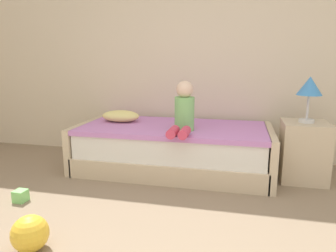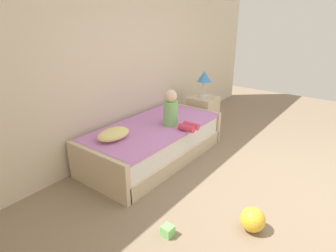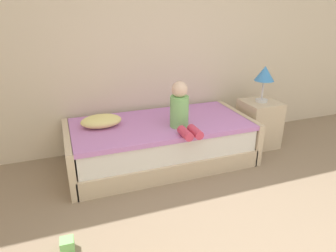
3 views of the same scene
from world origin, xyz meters
name	(u,v)px [view 3 (image 3 of 3)]	position (x,y,z in m)	size (l,w,h in m)	color
wall_rear	(155,30)	(0.00, 2.60, 1.45)	(7.20, 0.10, 2.90)	beige
bed	(161,143)	(-0.15, 2.00, 0.25)	(2.11, 1.00, 0.50)	beige
nightstand	(259,124)	(1.20, 2.00, 0.30)	(0.44, 0.44, 0.60)	beige
table_lamp	(265,75)	(1.20, 2.00, 0.94)	(0.24, 0.24, 0.45)	silver
child_figure	(181,110)	(0.01, 1.77, 0.70)	(0.20, 0.51, 0.50)	#7FC672
pillow	(101,121)	(-0.79, 2.10, 0.56)	(0.44, 0.30, 0.13)	#F2E58C
toy_block	(67,245)	(-1.27, 0.91, 0.05)	(0.10, 0.10, 0.10)	#7FD872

